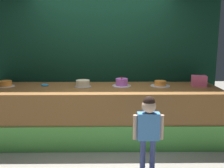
{
  "coord_description": "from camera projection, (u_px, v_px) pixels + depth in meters",
  "views": [
    {
      "loc": [
        0.11,
        -3.73,
        1.78
      ],
      "look_at": [
        0.16,
        0.32,
        1.0
      ],
      "focal_mm": 41.85,
      "sensor_mm": 36.0,
      "label": 1
    }
  ],
  "objects": [
    {
      "name": "ground_plane",
      "position": [
        102.0,
        152.0,
        4.0
      ],
      "size": [
        12.0,
        12.0,
        0.0
      ],
      "primitive_type": "plane",
      "color": "gray"
    },
    {
      "name": "stage_platform",
      "position": [
        102.0,
        114.0,
        4.43
      ],
      "size": [
        3.88,
        1.08,
        0.9
      ],
      "color": "brown",
      "rests_on": "ground_plane"
    },
    {
      "name": "curtain_backdrop",
      "position": [
        103.0,
        46.0,
        4.84
      ],
      "size": [
        4.26,
        0.08,
        3.12
      ],
      "primitive_type": "cube",
      "color": "black",
      "rests_on": "ground_plane"
    },
    {
      "name": "child_figure",
      "position": [
        148.0,
        124.0,
        3.3
      ],
      "size": [
        0.39,
        0.18,
        1.02
      ],
      "color": "#3F4C8C",
      "rests_on": "ground_plane"
    },
    {
      "name": "pink_box",
      "position": [
        199.0,
        81.0,
        4.45
      ],
      "size": [
        0.27,
        0.22,
        0.18
      ],
      "primitive_type": "cube",
      "rotation": [
        0.0,
        0.0,
        -0.17
      ],
      "color": "pink",
      "rests_on": "stage_platform"
    },
    {
      "name": "donut",
      "position": [
        45.0,
        85.0,
        4.47
      ],
      "size": [
        0.13,
        0.13,
        0.03
      ],
      "primitive_type": "torus",
      "color": "#3399D8",
      "rests_on": "stage_platform"
    },
    {
      "name": "cake_far_left",
      "position": [
        5.0,
        84.0,
        4.43
      ],
      "size": [
        0.3,
        0.3,
        0.1
      ],
      "color": "silver",
      "rests_on": "stage_platform"
    },
    {
      "name": "cake_center_left",
      "position": [
        83.0,
        84.0,
        4.41
      ],
      "size": [
        0.28,
        0.28,
        0.11
      ],
      "color": "silver",
      "rests_on": "stage_platform"
    },
    {
      "name": "cake_center_right",
      "position": [
        122.0,
        83.0,
        4.46
      ],
      "size": [
        0.33,
        0.33,
        0.16
      ],
      "color": "white",
      "rests_on": "stage_platform"
    },
    {
      "name": "cake_far_right",
      "position": [
        160.0,
        84.0,
        4.46
      ],
      "size": [
        0.33,
        0.33,
        0.09
      ],
      "color": "silver",
      "rests_on": "stage_platform"
    }
  ]
}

